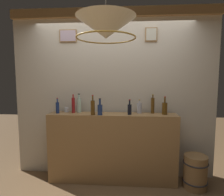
{
  "coord_description": "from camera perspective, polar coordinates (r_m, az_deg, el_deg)",
  "views": [
    {
      "loc": [
        0.21,
        -2.04,
        1.63
      ],
      "look_at": [
        0.0,
        0.81,
        1.33
      ],
      "focal_mm": 30.8,
      "sensor_mm": 36.0,
      "label": 1
    }
  ],
  "objects": [
    {
      "name": "liquor_bottle_vermouth",
      "position": [
        3.05,
        11.98,
        -2.13
      ],
      "size": [
        0.05,
        0.05,
        0.3
      ],
      "color": "#5A3B14",
      "rests_on": "bar_shelf_unit"
    },
    {
      "name": "liquor_bottle_brandy",
      "position": [
        3.03,
        8.13,
        -2.9
      ],
      "size": [
        0.08,
        0.08,
        0.21
      ],
      "color": "silver",
      "rests_on": "bar_shelf_unit"
    },
    {
      "name": "panelled_rear_partition",
      "position": [
        3.15,
        0.38,
        2.59
      ],
      "size": [
        3.28,
        0.15,
        2.72
      ],
      "color": "beige",
      "rests_on": "ground"
    },
    {
      "name": "liquor_bottle_mezcal",
      "position": [
        3.08,
        -11.41,
        -2.05
      ],
      "size": [
        0.05,
        0.05,
        0.29
      ],
      "color": "#A31F21",
      "rests_on": "bar_shelf_unit"
    },
    {
      "name": "pendant_lamp",
      "position": [
        2.09,
        -1.83,
        19.99
      ],
      "size": [
        0.62,
        0.62,
        0.67
      ],
      "color": "#EFE5C6"
    },
    {
      "name": "liquor_bottle_tequila",
      "position": [
        3.11,
        -15.88,
        -2.7
      ],
      "size": [
        0.05,
        0.05,
        0.24
      ],
      "color": "navy",
      "rests_on": "bar_shelf_unit"
    },
    {
      "name": "liquor_bottle_amaro",
      "position": [
        3.11,
        -9.76,
        -2.05
      ],
      "size": [
        0.07,
        0.07,
        0.3
      ],
      "color": "silver",
      "rests_on": "bar_shelf_unit"
    },
    {
      "name": "wooden_barrel",
      "position": [
        3.27,
        23.46,
        -19.45
      ],
      "size": [
        0.36,
        0.36,
        0.49
      ],
      "color": "#9E7547",
      "rests_on": "ground"
    },
    {
      "name": "liquor_bottle_gin",
      "position": [
        3.0,
        15.35,
        -2.91
      ],
      "size": [
        0.08,
        0.08,
        0.27
      ],
      "color": "#5B3B12",
      "rests_on": "bar_shelf_unit"
    },
    {
      "name": "liquor_bottle_bourbon",
      "position": [
        2.9,
        5.24,
        -3.26
      ],
      "size": [
        0.06,
        0.06,
        0.23
      ],
      "color": "black",
      "rests_on": "bar_shelf_unit"
    },
    {
      "name": "liquor_bottle_rye",
      "position": [
        2.87,
        -5.74,
        -2.74
      ],
      "size": [
        0.06,
        0.06,
        0.3
      ],
      "color": "brown",
      "rests_on": "bar_shelf_unit"
    },
    {
      "name": "glass_tumbler_rocks",
      "position": [
        3.2,
        -13.37,
        -3.39
      ],
      "size": [
        0.07,
        0.07,
        0.08
      ],
      "color": "silver",
      "rests_on": "bar_shelf_unit"
    },
    {
      "name": "liquor_bottle_port",
      "position": [
        2.86,
        -3.59,
        -3.3
      ],
      "size": [
        0.07,
        0.07,
        0.25
      ],
      "color": "navy",
      "rests_on": "bar_shelf_unit"
    },
    {
      "name": "bar_shelf_unit",
      "position": [
        3.11,
        0.07,
        -14.52
      ],
      "size": [
        1.97,
        0.33,
        1.08
      ],
      "primitive_type": "cube",
      "color": "#9E7547",
      "rests_on": "ground"
    }
  ]
}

